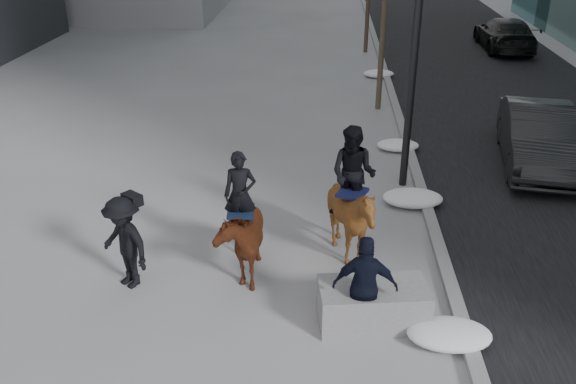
# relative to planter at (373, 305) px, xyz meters

# --- Properties ---
(ground) EXTENTS (120.00, 120.00, 0.00)m
(ground) POSITION_rel_planter_xyz_m (-1.51, 0.60, -0.35)
(ground) COLOR gray
(ground) RESTS_ON ground
(road) EXTENTS (8.00, 90.00, 0.01)m
(road) POSITION_rel_planter_xyz_m (5.49, 10.60, -0.35)
(road) COLOR black
(road) RESTS_ON ground
(curb) EXTENTS (0.25, 90.00, 0.12)m
(curb) POSITION_rel_planter_xyz_m (1.49, 10.60, -0.29)
(curb) COLOR gray
(curb) RESTS_ON ground
(planter) EXTENTS (1.87, 1.11, 0.71)m
(planter) POSITION_rel_planter_xyz_m (0.00, 0.00, 0.00)
(planter) COLOR gray
(planter) RESTS_ON ground
(car_near) EXTENTS (2.37, 4.91, 1.55)m
(car_near) POSITION_rel_planter_xyz_m (4.68, 7.00, 0.42)
(car_near) COLOR black
(car_near) RESTS_ON ground
(car_far) EXTENTS (2.11, 5.04, 1.46)m
(car_far) POSITION_rel_planter_xyz_m (7.29, 20.70, 0.37)
(car_far) COLOR black
(car_far) RESTS_ON ground
(tree_near) EXTENTS (1.20, 1.20, 5.10)m
(tree_near) POSITION_rel_planter_xyz_m (0.89, 11.49, 2.20)
(tree_near) COLOR #382F21
(tree_near) RESTS_ON ground
(tree_far) EXTENTS (1.20, 1.20, 4.45)m
(tree_far) POSITION_rel_planter_xyz_m (0.89, 19.80, 1.87)
(tree_far) COLOR #35251F
(tree_far) RESTS_ON ground
(mounted_left) EXTENTS (0.97, 1.89, 2.37)m
(mounted_left) POSITION_rel_planter_xyz_m (-2.36, 1.38, 0.53)
(mounted_left) COLOR #48230E
(mounted_left) RESTS_ON ground
(mounted_right) EXTENTS (1.92, 2.02, 2.68)m
(mounted_right) POSITION_rel_planter_xyz_m (-0.32, 1.98, 0.72)
(mounted_right) COLOR #4A280E
(mounted_right) RESTS_ON ground
(feeder) EXTENTS (1.05, 0.88, 1.75)m
(feeder) POSITION_rel_planter_xyz_m (-0.17, -0.24, 0.52)
(feeder) COLOR black
(feeder) RESTS_ON ground
(camera_crew) EXTENTS (1.30, 1.19, 1.75)m
(camera_crew) POSITION_rel_planter_xyz_m (-4.36, 0.84, 0.53)
(camera_crew) COLOR black
(camera_crew) RESTS_ON ground
(snow_piles) EXTENTS (1.38, 16.69, 0.35)m
(snow_piles) POSITION_rel_planter_xyz_m (1.19, 5.86, -0.19)
(snow_piles) COLOR white
(snow_piles) RESTS_ON ground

